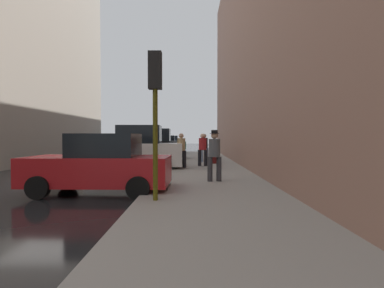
# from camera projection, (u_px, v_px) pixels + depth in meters

# --- Properties ---
(ground_plane) EXTENTS (120.00, 120.00, 0.00)m
(ground_plane) POSITION_uv_depth(u_px,v_px,m) (43.00, 183.00, 10.90)
(ground_plane) COLOR black
(sidewalk) EXTENTS (4.00, 40.00, 0.15)m
(sidewalk) POSITION_uv_depth(u_px,v_px,m) (207.00, 181.00, 10.92)
(sidewalk) COLOR gray
(sidewalk) RESTS_ON ground_plane
(parked_red_hatchback) EXTENTS (4.24, 2.14, 1.79)m
(parked_red_hatchback) POSITION_uv_depth(u_px,v_px,m) (99.00, 165.00, 8.95)
(parked_red_hatchback) COLOR #B2191E
(parked_red_hatchback) RESTS_ON ground_plane
(parked_white_van) EXTENTS (4.65, 2.16, 2.25)m
(parked_white_van) POSITION_uv_depth(u_px,v_px,m) (135.00, 150.00, 14.81)
(parked_white_van) COLOR silver
(parked_white_van) RESTS_ON ground_plane
(parked_black_suv) EXTENTS (4.62, 2.10, 2.25)m
(parked_black_suv) POSITION_uv_depth(u_px,v_px,m) (152.00, 146.00, 21.11)
(parked_black_suv) COLOR black
(parked_black_suv) RESTS_ON ground_plane
(parked_blue_sedan) EXTENTS (4.26, 2.18, 1.79)m
(parked_blue_sedan) POSITION_uv_depth(u_px,v_px,m) (162.00, 146.00, 28.03)
(parked_blue_sedan) COLOR navy
(parked_blue_sedan) RESTS_ON ground_plane
(parked_dark_green_sedan) EXTENTS (4.21, 2.08, 1.79)m
(parked_dark_green_sedan) POSITION_uv_depth(u_px,v_px,m) (167.00, 144.00, 34.58)
(parked_dark_green_sedan) COLOR #193828
(parked_dark_green_sedan) RESTS_ON ground_plane
(fire_hydrant) EXTENTS (0.42, 0.22, 0.70)m
(fire_hydrant) POSITION_uv_depth(u_px,v_px,m) (173.00, 160.00, 15.51)
(fire_hydrant) COLOR red
(fire_hydrant) RESTS_ON sidewalk
(traffic_light) EXTENTS (0.32, 0.32, 3.60)m
(traffic_light) POSITION_uv_depth(u_px,v_px,m) (154.00, 93.00, 7.24)
(traffic_light) COLOR #514C0F
(traffic_light) RESTS_ON sidewalk
(pedestrian_in_jeans) EXTENTS (0.53, 0.50, 1.71)m
(pedestrian_in_jeans) POSITION_uv_depth(u_px,v_px,m) (203.00, 146.00, 18.04)
(pedestrian_in_jeans) COLOR #728CB2
(pedestrian_in_jeans) RESTS_ON sidewalk
(pedestrian_in_red_jacket) EXTENTS (0.52, 0.46, 1.71)m
(pedestrian_in_red_jacket) POSITION_uv_depth(u_px,v_px,m) (201.00, 148.00, 15.71)
(pedestrian_in_red_jacket) COLOR black
(pedestrian_in_red_jacket) RESTS_ON sidewalk
(pedestrian_with_beanie) EXTENTS (0.52, 0.46, 1.78)m
(pedestrian_with_beanie) POSITION_uv_depth(u_px,v_px,m) (213.00, 153.00, 10.37)
(pedestrian_with_beanie) COLOR #333338
(pedestrian_with_beanie) RESTS_ON sidewalk
(pedestrian_in_tan_coat) EXTENTS (0.52, 0.46, 1.71)m
(pedestrian_in_tan_coat) POSITION_uv_depth(u_px,v_px,m) (180.00, 149.00, 14.88)
(pedestrian_in_tan_coat) COLOR black
(pedestrian_in_tan_coat) RESTS_ON sidewalk
(rolling_suitcase) EXTENTS (0.44, 0.61, 1.04)m
(rolling_suitcase) POSITION_uv_depth(u_px,v_px,m) (213.00, 157.00, 17.41)
(rolling_suitcase) COLOR #591414
(rolling_suitcase) RESTS_ON sidewalk
(duffel_bag) EXTENTS (0.32, 0.44, 0.28)m
(duffel_bag) POSITION_uv_depth(u_px,v_px,m) (181.00, 162.00, 16.78)
(duffel_bag) COLOR black
(duffel_bag) RESTS_ON sidewalk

